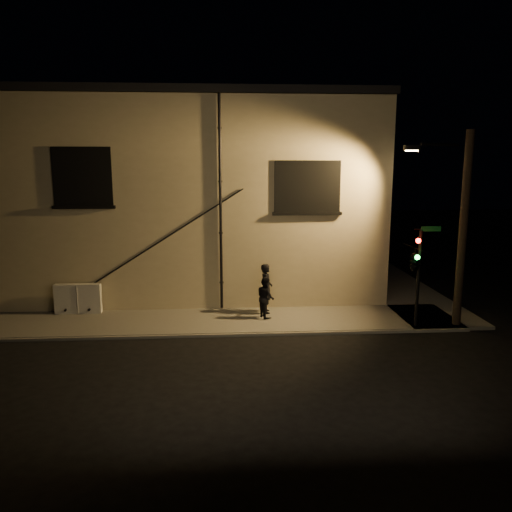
{
  "coord_description": "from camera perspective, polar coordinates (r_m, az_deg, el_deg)",
  "views": [
    {
      "loc": [
        -1.71,
        -16.49,
        5.91
      ],
      "look_at": [
        -0.49,
        1.8,
        2.47
      ],
      "focal_mm": 35.0,
      "sensor_mm": 36.0,
      "label": 1
    }
  ],
  "objects": [
    {
      "name": "ground",
      "position": [
        17.6,
        2.02,
        -9.01
      ],
      "size": [
        90.0,
        90.0,
        0.0
      ],
      "primitive_type": "plane",
      "color": "black"
    },
    {
      "name": "building",
      "position": [
        25.56,
        -6.74,
        7.17
      ],
      "size": [
        16.2,
        12.23,
        8.8
      ],
      "color": "#C8B78F",
      "rests_on": "ground"
    },
    {
      "name": "traffic_signal",
      "position": [
        18.28,
        17.71,
        -0.46
      ],
      "size": [
        1.18,
        2.11,
        3.61
      ],
      "color": "black",
      "rests_on": "sidewalk"
    },
    {
      "name": "streetlamp_pole",
      "position": [
        19.03,
        22.27,
        3.29
      ],
      "size": [
        2.02,
        1.39,
        7.03
      ],
      "color": "black",
      "rests_on": "ground"
    },
    {
      "name": "pedestrian_b",
      "position": [
        18.93,
        1.11,
        -4.73
      ],
      "size": [
        0.8,
        0.91,
        1.56
      ],
      "primitive_type": "imported",
      "rotation": [
        0.0,
        0.0,
        1.9
      ],
      "color": "black",
      "rests_on": "sidewalk"
    },
    {
      "name": "utility_cabinet",
      "position": [
        20.68,
        -19.67,
        -4.61
      ],
      "size": [
        1.77,
        0.3,
        1.16
      ],
      "primitive_type": "cube",
      "color": "silver",
      "rests_on": "sidewalk"
    },
    {
      "name": "pedestrian_a",
      "position": [
        19.47,
        1.19,
        -3.71
      ],
      "size": [
        0.5,
        0.73,
        1.95
      ],
      "primitive_type": "imported",
      "rotation": [
        0.0,
        0.0,
        1.61
      ],
      "color": "black",
      "rests_on": "sidewalk"
    },
    {
      "name": "sidewalk",
      "position": [
        21.88,
        4.05,
        -4.92
      ],
      "size": [
        21.0,
        16.0,
        0.12
      ],
      "color": "#66635C",
      "rests_on": "ground"
    }
  ]
}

